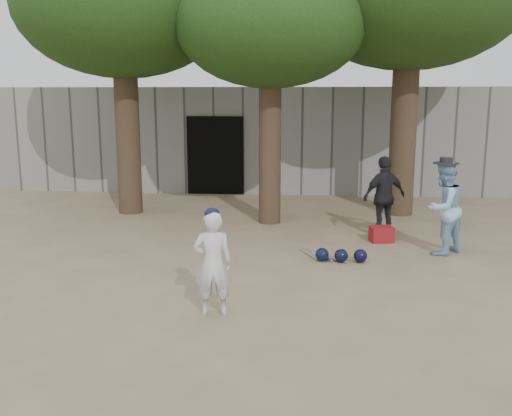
# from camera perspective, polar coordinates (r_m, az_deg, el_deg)

# --- Properties ---
(ground) EXTENTS (70.00, 70.00, 0.00)m
(ground) POSITION_cam_1_polar(r_m,az_deg,el_deg) (8.68, -4.61, -7.37)
(ground) COLOR #937C5E
(ground) RESTS_ON ground
(boy_player) EXTENTS (0.54, 0.40, 1.36)m
(boy_player) POSITION_cam_1_polar(r_m,az_deg,el_deg) (7.22, -4.34, -5.56)
(boy_player) COLOR silver
(boy_player) RESTS_ON ground
(spectator_blue) EXTENTS (1.01, 1.00, 1.64)m
(spectator_blue) POSITION_cam_1_polar(r_m,az_deg,el_deg) (10.50, 18.21, -0.01)
(spectator_blue) COLOR #93BCE3
(spectator_blue) RESTS_ON ground
(spectator_dark) EXTENTS (1.01, 0.78, 1.60)m
(spectator_dark) POSITION_cam_1_polar(r_m,az_deg,el_deg) (11.53, 12.70, 1.12)
(spectator_dark) COLOR black
(spectator_dark) RESTS_ON ground
(red_bag) EXTENTS (0.48, 0.40, 0.30)m
(red_bag) POSITION_cam_1_polar(r_m,az_deg,el_deg) (11.18, 12.44, -2.58)
(red_bag) COLOR maroon
(red_bag) RESTS_ON ground
(back_building) EXTENTS (16.00, 5.24, 3.00)m
(back_building) POSITION_cam_1_polar(r_m,az_deg,el_deg) (18.53, 0.87, 7.26)
(back_building) COLOR gray
(back_building) RESTS_ON ground
(helmet_row) EXTENTS (0.87, 0.27, 0.23)m
(helmet_row) POSITION_cam_1_polar(r_m,az_deg,el_deg) (9.73, 8.52, -4.71)
(helmet_row) COLOR black
(helmet_row) RESTS_ON ground
(bat_pile) EXTENTS (0.84, 0.81, 0.06)m
(bat_pile) POSITION_cam_1_polar(r_m,az_deg,el_deg) (9.97, 6.37, -4.78)
(bat_pile) COLOR silver
(bat_pile) RESTS_ON ground
(tree_row) EXTENTS (11.40, 5.80, 6.69)m
(tree_row) POSITION_cam_1_polar(r_m,az_deg,el_deg) (13.28, 2.39, 19.51)
(tree_row) COLOR brown
(tree_row) RESTS_ON ground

